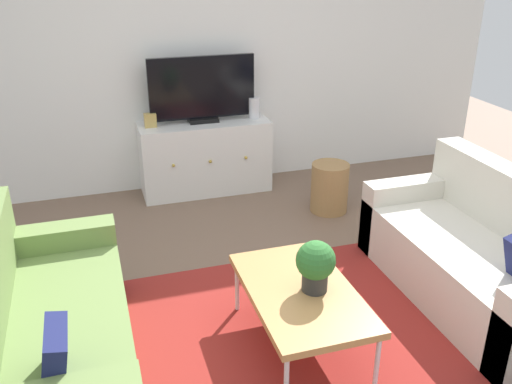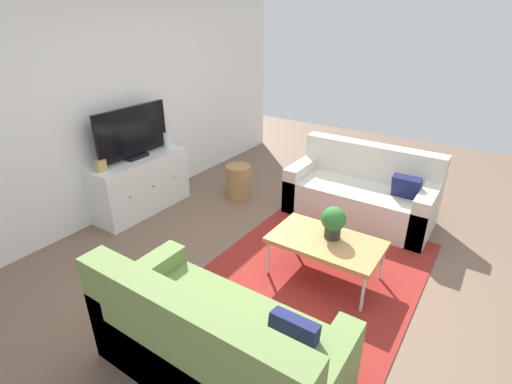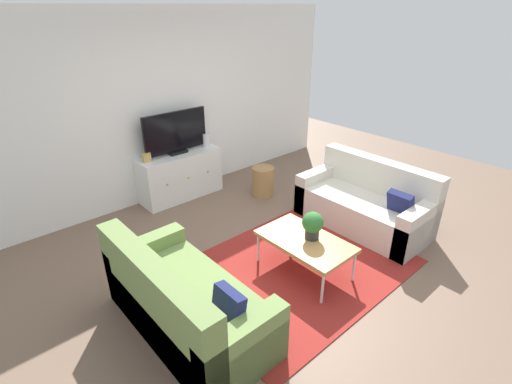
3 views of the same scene
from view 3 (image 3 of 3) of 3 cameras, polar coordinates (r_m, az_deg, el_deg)
The scene contains 12 objects.
ground_plane at distance 4.53m, azimuth 4.36°, elevation -10.39°, with size 10.00×10.00×0.00m, color brown.
wall_back at distance 5.85m, azimuth -13.77°, elevation 12.19°, with size 6.40×0.12×2.70m, color white.
area_rug at distance 4.44m, azimuth 5.78°, elevation -11.16°, with size 2.50×1.90×0.01m, color maroon.
couch_left_side at distance 3.59m, azimuth -11.06°, elevation -16.32°, with size 0.81×1.70×0.87m.
couch_right_side at distance 5.31m, azimuth 16.16°, elevation -1.80°, with size 0.81×1.70×0.87m.
coffee_table at distance 4.20m, azimuth 7.35°, elevation -7.38°, with size 0.60×1.02×0.42m.
potted_plant at distance 4.12m, azimuth 8.44°, elevation -4.79°, with size 0.23×0.23×0.31m.
tv_console at distance 5.94m, azimuth -11.21°, elevation 2.46°, with size 1.25×0.47×0.70m.
flat_screen_tv at distance 5.73m, azimuth -11.89°, elevation 8.61°, with size 1.01×0.16×0.62m.
glass_vase at distance 6.03m, azimuth -7.47°, elevation 7.73°, with size 0.11×0.11×0.20m, color silver.
mantel_clock at distance 5.57m, azimuth -16.01°, elevation 4.95°, with size 0.11×0.07×0.13m, color tan.
wicker_basket at distance 5.93m, azimuth 1.06°, elevation 1.62°, with size 0.34×0.34×0.46m, color #9E7547.
Camera 3 is at (-2.67, -2.48, 2.69)m, focal length 26.85 mm.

